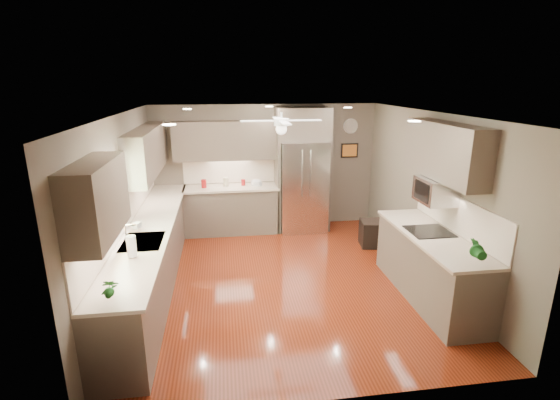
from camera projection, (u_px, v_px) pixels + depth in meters
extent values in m
plane|color=#4C180A|center=(284.00, 279.00, 6.24)|extent=(5.00, 5.00, 0.00)
plane|color=white|center=(285.00, 114.00, 5.53)|extent=(5.00, 5.00, 0.00)
plane|color=#61574A|center=(266.00, 167.00, 8.26)|extent=(4.50, 0.00, 4.50)
plane|color=#61574A|center=(328.00, 283.00, 3.51)|extent=(4.50, 0.00, 4.50)
plane|color=#61574A|center=(123.00, 208.00, 5.58)|extent=(0.00, 5.00, 5.00)
plane|color=#61574A|center=(430.00, 195.00, 6.19)|extent=(0.00, 5.00, 5.00)
cylinder|color=maroon|center=(204.00, 184.00, 7.85)|extent=(0.12, 0.12, 0.16)
cylinder|color=tan|center=(226.00, 182.00, 7.96)|extent=(0.12, 0.12, 0.17)
cylinder|color=maroon|center=(243.00, 182.00, 8.03)|extent=(0.09, 0.09, 0.12)
imported|color=white|center=(137.00, 225.00, 5.58)|extent=(0.10, 0.10, 0.18)
imported|color=#175319|center=(108.00, 288.00, 3.74)|extent=(0.17, 0.13, 0.30)
imported|color=#175319|center=(478.00, 250.00, 4.52)|extent=(0.22, 0.19, 0.36)
imported|color=tan|center=(257.00, 185.00, 7.99)|extent=(0.26, 0.26, 0.05)
cube|color=brown|center=(152.00, 256.00, 5.99)|extent=(0.60, 4.70, 0.90)
cube|color=beige|center=(151.00, 226.00, 5.86)|extent=(0.65, 4.70, 0.04)
cube|color=beige|center=(127.00, 208.00, 5.74)|extent=(0.02, 4.70, 0.50)
cube|color=brown|center=(232.00, 210.00, 8.10)|extent=(1.85, 0.60, 0.90)
cube|color=beige|center=(231.00, 188.00, 7.96)|extent=(1.85, 0.65, 0.04)
cube|color=beige|center=(230.00, 170.00, 8.17)|extent=(1.85, 0.02, 0.50)
cube|color=brown|center=(97.00, 200.00, 3.92)|extent=(0.33, 1.20, 0.75)
cube|color=brown|center=(147.00, 151.00, 6.67)|extent=(0.33, 2.40, 0.75)
cube|color=brown|center=(229.00, 141.00, 7.84)|extent=(2.15, 0.33, 0.75)
cube|color=brown|center=(444.00, 151.00, 5.43)|extent=(0.33, 1.70, 0.75)
cube|color=#BFF2B2|center=(112.00, 197.00, 5.02)|extent=(0.01, 1.00, 0.80)
cube|color=olive|center=(111.00, 163.00, 4.90)|extent=(0.05, 1.12, 0.06)
cube|color=olive|center=(118.00, 229.00, 5.15)|extent=(0.05, 1.12, 0.06)
cube|color=olive|center=(103.00, 210.00, 4.52)|extent=(0.05, 0.06, 0.80)
cube|color=olive|center=(124.00, 186.00, 5.53)|extent=(0.05, 0.06, 0.80)
cube|color=silver|center=(143.00, 242.00, 5.24)|extent=(0.50, 0.70, 0.03)
cube|color=#262626|center=(143.00, 245.00, 5.25)|extent=(0.44, 0.62, 0.05)
cylinder|color=silver|center=(126.00, 234.00, 5.18)|extent=(0.02, 0.02, 0.24)
cylinder|color=silver|center=(130.00, 225.00, 5.15)|extent=(0.16, 0.02, 0.02)
cube|color=silver|center=(302.00, 186.00, 8.11)|extent=(0.92, 0.72, 1.82)
cube|color=black|center=(306.00, 203.00, 7.86)|extent=(0.88, 0.02, 0.02)
cube|color=black|center=(306.00, 173.00, 7.69)|extent=(0.01, 0.02, 1.00)
cylinder|color=silver|center=(303.00, 174.00, 7.64)|extent=(0.02, 0.02, 0.90)
cylinder|color=silver|center=(311.00, 174.00, 7.66)|extent=(0.02, 0.02, 0.90)
cube|color=brown|center=(303.00, 124.00, 7.82)|extent=(1.04, 0.60, 0.63)
cube|color=brown|center=(277.00, 186.00, 8.10)|extent=(0.06, 0.60, 1.82)
cube|color=brown|center=(326.00, 185.00, 8.23)|extent=(0.06, 0.60, 1.82)
cube|color=brown|center=(430.00, 267.00, 5.61)|extent=(0.65, 2.20, 0.90)
cube|color=beige|center=(433.00, 236.00, 5.48)|extent=(0.70, 2.20, 0.04)
cube|color=beige|center=(458.00, 215.00, 5.44)|extent=(0.02, 2.20, 0.50)
cube|color=black|center=(429.00, 231.00, 5.57)|extent=(0.56, 0.52, 0.01)
cube|color=silver|center=(436.00, 191.00, 5.57)|extent=(0.42, 0.55, 0.34)
cube|color=black|center=(422.00, 191.00, 5.55)|extent=(0.02, 0.40, 0.26)
cylinder|color=white|center=(281.00, 115.00, 5.83)|extent=(0.03, 0.03, 0.08)
cylinder|color=white|center=(281.00, 122.00, 5.86)|extent=(0.22, 0.22, 0.10)
sphere|color=white|center=(281.00, 129.00, 5.89)|extent=(0.16, 0.16, 0.16)
cube|color=white|center=(305.00, 120.00, 5.90)|extent=(0.48, 0.11, 0.01)
cube|color=white|center=(278.00, 119.00, 6.18)|extent=(0.11, 0.48, 0.01)
cube|color=white|center=(257.00, 121.00, 5.80)|extent=(0.48, 0.11, 0.01)
cube|color=white|center=(285.00, 123.00, 5.52)|extent=(0.11, 0.48, 0.01)
cylinder|color=white|center=(187.00, 109.00, 6.58)|extent=(0.14, 0.14, 0.01)
cylinder|color=white|center=(348.00, 108.00, 6.95)|extent=(0.14, 0.14, 0.01)
cylinder|color=white|center=(169.00, 125.00, 4.20)|extent=(0.14, 0.14, 0.01)
cylinder|color=white|center=(414.00, 121.00, 4.57)|extent=(0.14, 0.14, 0.01)
cylinder|color=white|center=(269.00, 106.00, 7.25)|extent=(0.14, 0.14, 0.01)
cylinder|color=white|center=(351.00, 126.00, 8.26)|extent=(0.30, 0.03, 0.30)
cylinder|color=silver|center=(351.00, 126.00, 8.24)|extent=(0.29, 0.00, 0.29)
cube|color=black|center=(349.00, 150.00, 8.39)|extent=(0.36, 0.03, 0.30)
cube|color=#C77227|center=(350.00, 151.00, 8.38)|extent=(0.30, 0.01, 0.24)
cube|color=black|center=(373.00, 234.00, 7.47)|extent=(0.49, 0.49, 0.49)
cube|color=black|center=(373.00, 222.00, 7.40)|extent=(0.47, 0.47, 0.03)
cylinder|color=white|center=(132.00, 246.00, 4.72)|extent=(0.11, 0.11, 0.25)
cylinder|color=silver|center=(131.00, 245.00, 4.72)|extent=(0.02, 0.02, 0.27)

